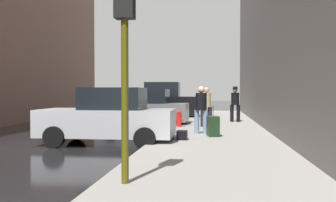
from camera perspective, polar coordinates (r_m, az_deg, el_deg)
The scene contains 12 objects.
ground_plane at distance 12.07m, azimuth -22.74°, elevation -6.60°, with size 120.00×120.00×0.00m, color black.
sidewalk at distance 10.49m, azimuth 7.28°, elevation -7.29°, with size 4.00×40.00×0.15m, color gray.
parked_silver_sedan at distance 11.97m, azimuth -9.01°, elevation -2.49°, with size 4.21×2.08×1.79m.
parked_gray_coupe at distance 18.02m, azimuth -3.54°, elevation -1.18°, with size 4.24×2.13×1.79m.
parked_black_suv at distance 23.09m, azimuth -1.20°, elevation -0.16°, with size 4.63×2.12×2.25m.
fire_hydrant at distance 16.21m, azimuth 1.70°, elevation -2.71°, with size 0.42×0.22×0.70m.
traffic_light at distance 6.27m, azimuth -6.60°, elevation 11.51°, with size 0.32×0.32×3.60m.
pedestrian_in_jeans at distance 13.47m, azimuth 5.07°, elevation -0.96°, with size 0.53×0.49×1.71m.
pedestrian_with_fedora at distance 19.12m, azimuth 10.20°, elevation -0.19°, with size 0.52×0.47×1.78m.
pedestrian_in_tan_coat at distance 16.26m, azimuth 5.85°, elevation -0.56°, with size 0.51×0.43×1.71m.
rolling_suitcase at distance 12.82m, azimuth 6.88°, elevation -3.83°, with size 0.46×0.62×1.04m.
duffel_bag at distance 11.88m, azimuth 2.15°, elevation -5.21°, with size 0.32×0.44×0.28m.
Camera 1 is at (5.95, -10.37, 1.66)m, focal length 40.00 mm.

